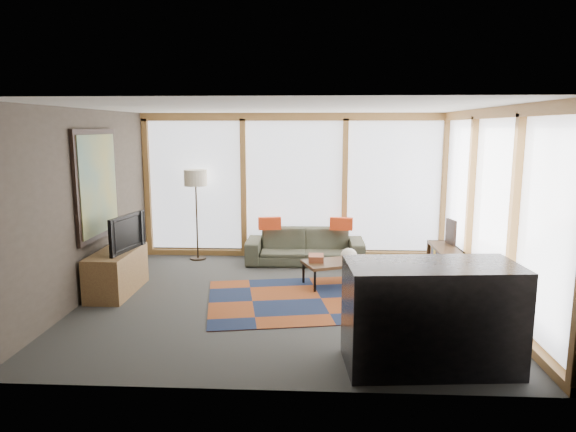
# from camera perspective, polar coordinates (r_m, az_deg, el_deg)

# --- Properties ---
(ground) EXTENTS (5.50, 5.50, 0.00)m
(ground) POSITION_cam_1_polar(r_m,az_deg,el_deg) (7.19, -0.17, -9.22)
(ground) COLOR #31312E
(ground) RESTS_ON ground
(room_envelope) EXTENTS (5.52, 5.02, 2.62)m
(room_envelope) POSITION_cam_1_polar(r_m,az_deg,el_deg) (7.39, 3.90, 3.55)
(room_envelope) COLOR #3C342B
(room_envelope) RESTS_ON ground
(rug) EXTENTS (3.37, 2.48, 0.01)m
(rug) POSITION_cam_1_polar(r_m,az_deg,el_deg) (7.20, 3.67, -9.15)
(rug) COLOR brown
(rug) RESTS_ON ground
(sofa) EXTENTS (2.04, 0.81, 0.59)m
(sofa) POSITION_cam_1_polar(r_m,az_deg,el_deg) (8.97, 1.90, -3.38)
(sofa) COLOR #333326
(sofa) RESTS_ON ground
(pillow_left) EXTENTS (0.41, 0.19, 0.22)m
(pillow_left) POSITION_cam_1_polar(r_m,az_deg,el_deg) (8.91, -2.06, -0.82)
(pillow_left) COLOR red
(pillow_left) RESTS_ON sofa
(pillow_right) EXTENTS (0.41, 0.16, 0.22)m
(pillow_right) POSITION_cam_1_polar(r_m,az_deg,el_deg) (8.91, 5.94, -0.87)
(pillow_right) COLOR red
(pillow_right) RESTS_ON sofa
(floor_lamp) EXTENTS (0.41, 0.41, 1.61)m
(floor_lamp) POSITION_cam_1_polar(r_m,az_deg,el_deg) (9.26, -10.11, 0.10)
(floor_lamp) COLOR #32271A
(floor_lamp) RESTS_ON ground
(coffee_table) EXTENTS (1.22, 0.91, 0.36)m
(coffee_table) POSITION_cam_1_polar(r_m,az_deg,el_deg) (7.82, 5.84, -6.29)
(coffee_table) COLOR black
(coffee_table) RESTS_ON ground
(book_stack) EXTENTS (0.22, 0.28, 0.09)m
(book_stack) POSITION_cam_1_polar(r_m,az_deg,el_deg) (7.73, 3.13, -4.68)
(book_stack) COLOR brown
(book_stack) RESTS_ON coffee_table
(vase) EXTENTS (0.29, 0.29, 0.21)m
(vase) POSITION_cam_1_polar(r_m,az_deg,el_deg) (7.72, 6.78, -4.34)
(vase) COLOR #EDE4CC
(vase) RESTS_ON coffee_table
(bookshelf) EXTENTS (0.37, 2.03, 0.51)m
(bookshelf) POSITION_cam_1_polar(r_m,az_deg,el_deg) (7.95, 17.95, -5.92)
(bookshelf) COLOR black
(bookshelf) RESTS_ON ground
(bowl_a) EXTENTS (0.21, 0.21, 0.10)m
(bowl_a) POSITION_cam_1_polar(r_m,az_deg,el_deg) (7.37, 19.28, -4.79)
(bowl_a) COLOR black
(bowl_a) RESTS_ON bookshelf
(bowl_b) EXTENTS (0.16, 0.16, 0.07)m
(bowl_b) POSITION_cam_1_polar(r_m,az_deg,el_deg) (7.68, 18.59, -4.27)
(bowl_b) COLOR black
(bowl_b) RESTS_ON bookshelf
(shelf_picture) EXTENTS (0.10, 0.31, 0.40)m
(shelf_picture) POSITION_cam_1_polar(r_m,az_deg,el_deg) (8.55, 17.65, -1.70)
(shelf_picture) COLOR black
(shelf_picture) RESTS_ON bookshelf
(tv_console) EXTENTS (0.51, 1.22, 0.61)m
(tv_console) POSITION_cam_1_polar(r_m,az_deg,el_deg) (7.78, -18.48, -5.90)
(tv_console) COLOR brown
(tv_console) RESTS_ON ground
(television) EXTENTS (0.27, 0.91, 0.52)m
(television) POSITION_cam_1_polar(r_m,az_deg,el_deg) (7.65, -17.99, -1.76)
(television) COLOR black
(television) RESTS_ON tv_console
(bar_counter) EXTENTS (1.72, 0.91, 1.05)m
(bar_counter) POSITION_cam_1_polar(r_m,az_deg,el_deg) (5.31, 15.59, -10.62)
(bar_counter) COLOR black
(bar_counter) RESTS_ON ground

